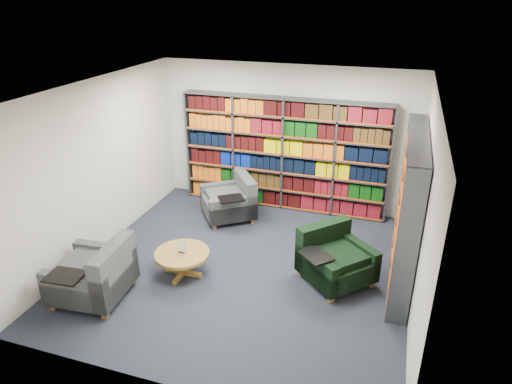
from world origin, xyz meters
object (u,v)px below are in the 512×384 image
(chair_teal_front, at_px, (97,276))
(coffee_table, at_px, (182,257))
(chair_green_right, at_px, (333,259))
(chair_teal_left, at_px, (233,201))

(chair_teal_front, xyz_separation_m, coffee_table, (0.88, 0.88, -0.04))
(chair_green_right, height_order, chair_teal_front, chair_teal_front)
(coffee_table, bearing_deg, chair_teal_left, 88.80)
(chair_green_right, distance_m, coffee_table, 2.28)
(chair_green_right, xyz_separation_m, chair_teal_front, (-3.07, -1.50, 0.02))
(chair_teal_left, xyz_separation_m, coffee_table, (-0.04, -2.06, -0.02))
(chair_teal_left, xyz_separation_m, chair_teal_front, (-0.92, -2.94, 0.02))
(chair_teal_left, distance_m, chair_teal_front, 3.08)
(chair_teal_front, distance_m, coffee_table, 1.25)
(chair_teal_front, bearing_deg, chair_teal_left, 72.65)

